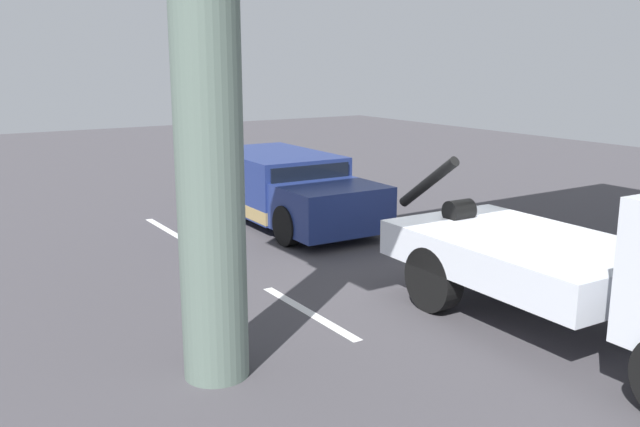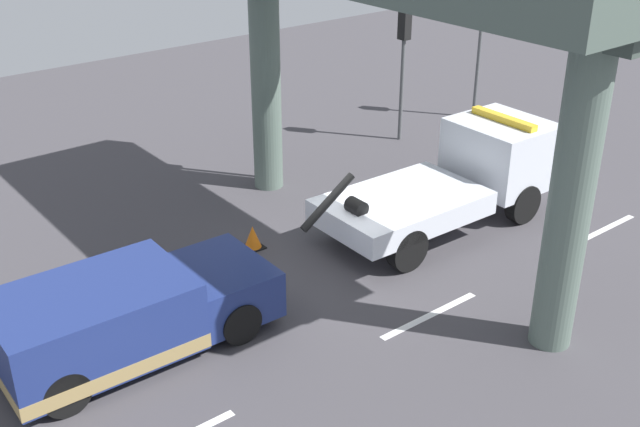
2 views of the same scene
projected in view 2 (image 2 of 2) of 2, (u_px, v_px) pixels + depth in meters
ground_plane at (345, 266)px, 17.56m from camera, size 60.00×40.00×0.10m
lane_stripe_mid at (430, 315)px, 15.68m from camera, size 2.60×0.16×0.01m
lane_stripe_east at (602, 231)px, 19.02m from camera, size 2.60×0.16×0.01m
tow_truck_white at (460, 176)px, 19.04m from camera, size 7.28×2.54×2.46m
towed_van_green at (124, 317)px, 14.23m from camera, size 5.24×2.31×1.58m
traffic_light_near at (268, 76)px, 20.64m from camera, size 0.39×0.32×4.04m
traffic_light_far at (404, 46)px, 23.41m from camera, size 0.39×0.32×4.09m
traffic_light_mid at (482, 26)px, 25.31m from camera, size 0.39×0.32×4.28m
traffic_cone_orange at (253, 238)px, 18.13m from camera, size 0.47×0.47×0.56m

